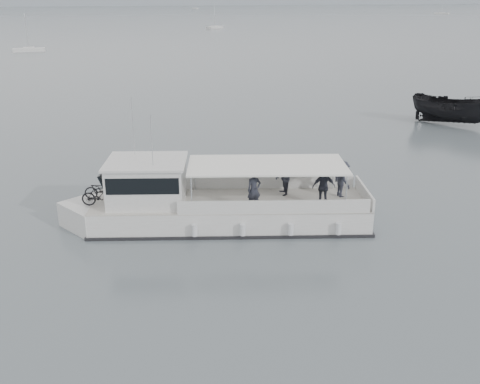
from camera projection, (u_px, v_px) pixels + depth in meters
name	position (u px, v px, depth m)	size (l,w,h in m)	color
ground	(117.00, 241.00, 24.31)	(1400.00, 1400.00, 0.00)	#505B5F
tour_boat	(203.00, 204.00, 25.74)	(14.84, 7.33, 6.27)	white
dark_motorboat	(452.00, 109.00, 45.64)	(2.58, 6.85, 2.64)	black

